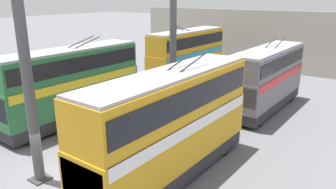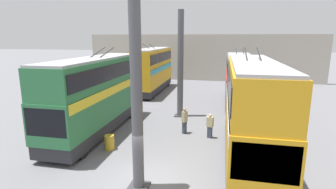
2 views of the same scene
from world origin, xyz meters
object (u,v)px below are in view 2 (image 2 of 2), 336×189
at_px(person_by_left_row, 210,125).
at_px(bus_right_mid, 152,67).
at_px(bus_left_near, 252,105).
at_px(person_aisle_midway, 185,120).
at_px(oil_drum, 109,142).
at_px(bus_left_far, 239,77).
at_px(bus_right_near, 96,91).

bearing_deg(person_by_left_row, bus_right_mid, -134.01).
bearing_deg(bus_left_near, person_aisle_midway, 52.69).
xyz_separation_m(person_by_left_row, oil_drum, (-3.11, 5.77, -0.44)).
bearing_deg(bus_right_mid, person_aisle_midway, -156.17).
relative_size(bus_left_far, bus_right_mid, 0.90).
relative_size(bus_left_near, oil_drum, 12.27).
bearing_deg(person_aisle_midway, bus_right_near, 35.36).
xyz_separation_m(bus_right_near, person_aisle_midway, (1.05, -6.02, -2.01)).
relative_size(bus_left_near, bus_right_mid, 1.00).
bearing_deg(bus_left_far, oil_drum, 148.44).
height_order(bus_right_mid, oil_drum, bus_right_mid).
xyz_separation_m(bus_right_mid, person_aisle_midway, (-13.62, -6.02, -2.01)).
bearing_deg(oil_drum, bus_right_mid, 6.71).
xyz_separation_m(bus_left_near, bus_left_far, (12.56, 0.00, -0.28)).
distance_m(person_by_left_row, oil_drum, 6.57).
relative_size(bus_right_mid, person_aisle_midway, 5.94).
xyz_separation_m(bus_right_mid, oil_drum, (-17.21, -2.03, -2.55)).
xyz_separation_m(bus_right_mid, person_by_left_row, (-14.10, -7.79, -2.11)).
bearing_deg(person_aisle_midway, bus_right_mid, -40.70).
distance_m(bus_left_near, bus_right_mid, 19.49).
bearing_deg(bus_right_near, oil_drum, -141.44).
bearing_deg(oil_drum, person_aisle_midway, -48.03).
height_order(bus_left_near, oil_drum, bus_left_near).
relative_size(bus_right_mid, person_by_left_row, 6.50).
distance_m(person_aisle_midway, oil_drum, 5.40).
bearing_deg(oil_drum, bus_right_near, 38.56).
height_order(bus_left_far, person_by_left_row, bus_left_far).
bearing_deg(oil_drum, person_by_left_row, -61.66).
height_order(person_by_left_row, oil_drum, person_by_left_row).
height_order(bus_right_near, oil_drum, bus_right_near).
bearing_deg(oil_drum, bus_left_far, -31.56).
height_order(bus_left_far, bus_right_mid, bus_right_mid).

